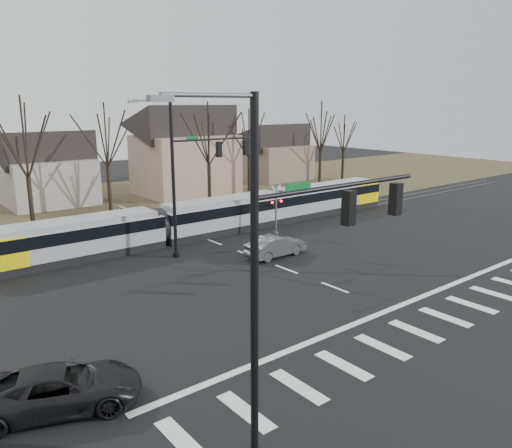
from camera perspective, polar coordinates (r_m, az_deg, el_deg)
ground at (r=26.96m, az=12.13°, el=-8.30°), size 140.00×140.00×0.00m
grass_verge at (r=52.45m, az=-15.87°, el=2.19°), size 140.00×28.00×0.01m
crosswalk at (r=24.86m, az=19.37°, el=-10.71°), size 27.00×2.60×0.01m
stop_line at (r=25.96m, az=15.23°, el=-9.35°), size 28.00×0.35×0.01m
lane_dashes at (r=38.51m, az=-6.51°, el=-1.40°), size 0.18×30.00×0.01m
rail_pair at (r=38.33m, az=-6.35°, el=-1.43°), size 90.00×1.52×0.06m
tram at (r=39.38m, az=-3.74°, el=1.18°), size 35.49×2.63×2.69m
sedan at (r=33.16m, az=2.25°, el=-2.51°), size 1.83×4.48×1.44m
suv at (r=18.55m, az=-21.50°, el=-17.11°), size 5.88×6.86×1.47m
signal_pole_near_left at (r=13.97m, az=4.97°, el=-4.03°), size 9.28×0.44×10.20m
signal_pole_far at (r=33.23m, az=-7.07°, el=6.21°), size 9.28×0.44×10.20m
rail_crossing_signal at (r=38.44m, az=2.31°, el=1.53°), size 1.08×0.36×4.00m
tree_row at (r=47.15m, az=-11.13°, el=7.37°), size 59.20×7.20×10.00m
house_b at (r=53.98m, az=-22.73°, el=6.23°), size 8.64×7.56×7.65m
house_c at (r=56.61m, az=-8.13°, el=8.72°), size 10.80×8.64×10.10m
house_d at (r=67.08m, az=2.22°, el=8.51°), size 8.64×7.56×7.65m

